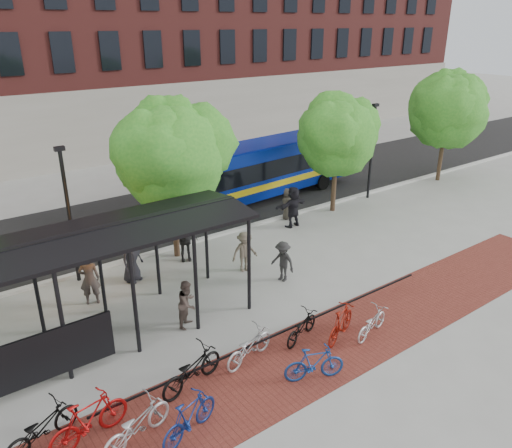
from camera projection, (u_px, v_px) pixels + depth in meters
ground at (283, 265)px, 19.99m from camera, size 160.00×160.00×0.00m
asphalt_street at (186, 209)px, 25.95m from camera, size 160.00×8.00×0.01m
curb at (228, 232)px, 22.95m from camera, size 160.00×0.25×0.12m
brick_strip at (336, 342)px, 15.17m from camera, size 24.00×3.00×0.01m
bike_rack_rail at (285, 343)px, 15.12m from camera, size 12.00×0.05×0.95m
building_brick at (179, 9)px, 41.09m from camera, size 55.00×14.00×20.00m
bus_shelter at (72, 253)px, 14.03m from camera, size 10.60×3.07×3.60m
tree_b at (172, 150)px, 19.21m from camera, size 5.15×4.20×6.47m
tree_c at (338, 132)px, 24.31m from camera, size 4.66×3.80×5.92m
tree_d at (448, 106)px, 29.11m from camera, size 5.39×4.40×6.55m
lamp_post_left at (69, 212)px, 17.79m from camera, size 0.35×0.20×5.12m
lamp_post_right at (372, 149)px, 26.59m from camera, size 0.35×0.20×5.12m
bus at (262, 167)px, 26.93m from camera, size 11.60×3.51×3.09m
bike_0 at (41, 428)px, 11.32m from camera, size 1.98×1.23×0.98m
bike_1 at (89, 420)px, 11.40m from camera, size 2.07×0.90×1.20m
bike_2 at (137, 424)px, 11.41m from camera, size 2.05×1.20×1.02m
bike_3 at (189, 417)px, 11.57m from camera, size 1.85×1.03×1.07m
bike_4 at (192, 369)px, 13.15m from camera, size 2.18×1.21×1.08m
bike_6 at (249, 346)px, 14.18m from camera, size 1.96×1.07×0.98m
bike_7 at (314, 364)px, 13.42m from camera, size 1.74×1.11×1.02m
bike_8 at (301, 327)px, 15.17m from camera, size 1.76×1.09×0.87m
bike_9 at (341, 323)px, 15.19m from camera, size 1.84×1.14×1.07m
bike_10 at (372, 323)px, 15.37m from camera, size 1.75×0.95×0.87m
pedestrian_0 at (131, 257)px, 18.43m from camera, size 1.11×0.97×1.92m
pedestrian_1 at (89, 279)px, 16.94m from camera, size 0.81×0.66×1.90m
pedestrian_3 at (244, 252)px, 19.23m from camera, size 1.14×0.76×1.64m
pedestrian_4 at (185, 240)px, 20.05m from camera, size 1.13×0.75×1.79m
pedestrian_5 at (293, 207)px, 23.40m from camera, size 1.85×0.68×1.96m
pedestrian_6 at (288, 204)px, 24.39m from camera, size 0.87×0.68×1.56m
pedestrian_8 at (188, 303)px, 15.74m from camera, size 0.98×0.94×1.59m
pedestrian_9 at (283, 261)px, 18.52m from camera, size 0.78×1.12×1.57m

